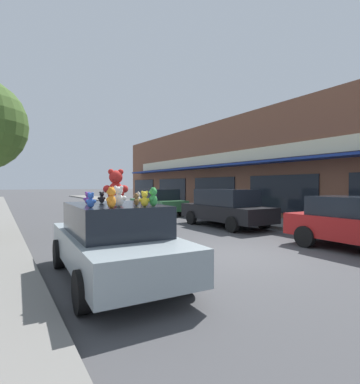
{
  "coord_description": "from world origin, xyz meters",
  "views": [
    {
      "loc": [
        -5.31,
        -6.08,
        1.88
      ],
      "look_at": [
        -0.07,
        2.51,
        1.64
      ],
      "focal_mm": 28.0,
      "sensor_mm": 36.0,
      "label": 1
    }
  ],
  "objects": [
    {
      "name": "storefront_row",
      "position": [
        14.72,
        10.41,
        3.12
      ],
      "size": [
        15.58,
        28.99,
        6.24
      ],
      "color": "brown",
      "rests_on": "ground_plane"
    },
    {
      "name": "teddy_bear_giant",
      "position": [
        -3.22,
        -0.12,
        1.84
      ],
      "size": [
        0.54,
        0.36,
        0.71
      ],
      "rotation": [
        0.0,
        0.0,
        2.91
      ],
      "color": "red",
      "rests_on": "plush_art_car"
    },
    {
      "name": "parked_car_far_center",
      "position": [
        3.42,
        4.3,
        0.87
      ],
      "size": [
        1.95,
        4.67,
        1.68
      ],
      "color": "black",
      "rests_on": "ground_plane"
    },
    {
      "name": "sidewalk_far",
      "position": [
        6.05,
        0.0,
        0.07
      ],
      "size": [
        2.87,
        90.0,
        0.14
      ],
      "color": "slate",
      "rests_on": "ground_plane"
    },
    {
      "name": "plush_art_car",
      "position": [
        -3.34,
        -0.31,
        0.79
      ],
      "size": [
        2.1,
        4.48,
        1.5
      ],
      "rotation": [
        0.0,
        0.0,
        -0.05
      ],
      "color": "#8C999E",
      "rests_on": "ground_plane"
    },
    {
      "name": "teddy_bear_orange",
      "position": [
        -3.74,
        -1.36,
        1.67
      ],
      "size": [
        0.23,
        0.24,
        0.35
      ],
      "rotation": [
        0.0,
        0.0,
        4.0
      ],
      "color": "orange",
      "rests_on": "plush_art_car"
    },
    {
      "name": "teddy_bear_blue",
      "position": [
        -3.99,
        -1.08,
        1.62
      ],
      "size": [
        0.17,
        0.18,
        0.26
      ],
      "rotation": [
        0.0,
        0.0,
        2.35
      ],
      "color": "blue",
      "rests_on": "plush_art_car"
    },
    {
      "name": "ground_plane",
      "position": [
        0.0,
        0.0,
        0.0
      ],
      "size": [
        260.0,
        260.0,
        0.0
      ],
      "primitive_type": "plane",
      "color": "#424244"
    },
    {
      "name": "teddy_bear_green",
      "position": [
        -2.96,
        -1.32,
        1.66
      ],
      "size": [
        0.23,
        0.23,
        0.34
      ],
      "rotation": [
        0.0,
        0.0,
        3.95
      ],
      "color": "green",
      "rests_on": "plush_art_car"
    },
    {
      "name": "teddy_bear_yellow",
      "position": [
        -3.12,
        -1.31,
        1.63
      ],
      "size": [
        0.21,
        0.14,
        0.28
      ],
      "rotation": [
        0.0,
        0.0,
        2.87
      ],
      "color": "yellow",
      "rests_on": "plush_art_car"
    },
    {
      "name": "teddy_bear_black",
      "position": [
        -3.45,
        0.12,
        1.61
      ],
      "size": [
        0.18,
        0.12,
        0.24
      ],
      "rotation": [
        0.0,
        0.0,
        3.31
      ],
      "color": "black",
      "rests_on": "plush_art_car"
    },
    {
      "name": "teddy_bear_brown",
      "position": [
        -3.14,
        -0.98,
        1.61
      ],
      "size": [
        0.14,
        0.17,
        0.23
      ],
      "rotation": [
        0.0,
        0.0,
        4.23
      ],
      "color": "olive",
      "rests_on": "plush_art_car"
    },
    {
      "name": "teddy_bear_cream",
      "position": [
        -2.77,
        -0.22,
        1.61
      ],
      "size": [
        0.14,
        0.18,
        0.24
      ],
      "rotation": [
        0.0,
        0.0,
        4.28
      ],
      "color": "beige",
      "rests_on": "plush_art_car"
    },
    {
      "name": "teddy_bear_white",
      "position": [
        -3.54,
        -1.16,
        1.67
      ],
      "size": [
        0.27,
        0.23,
        0.37
      ],
      "rotation": [
        0.0,
        0.0,
        2.54
      ],
      "color": "white",
      "rests_on": "plush_art_car"
    },
    {
      "name": "parked_car_far_right",
      "position": [
        3.42,
        11.05,
        0.86
      ],
      "size": [
        1.97,
        4.77,
        1.61
      ],
      "color": "#336B3D",
      "rests_on": "ground_plane"
    },
    {
      "name": "teddy_bear_purple",
      "position": [
        -3.8,
        -0.13,
        1.62
      ],
      "size": [
        0.19,
        0.15,
        0.25
      ],
      "rotation": [
        0.0,
        0.0,
        2.66
      ],
      "color": "purple",
      "rests_on": "plush_art_car"
    }
  ]
}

